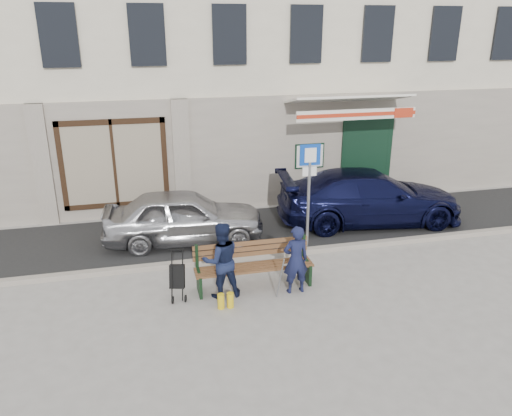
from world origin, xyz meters
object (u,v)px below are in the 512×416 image
object	(u,v)px
parking_sign	(309,182)
bench	(252,267)
man	(296,260)
car_navy	(370,197)
stroller	(177,278)
car_silver	(184,216)
woman	(221,260)

from	to	relation	value
parking_sign	bench	xyz separation A→B (m)	(-1.66, -1.40, -1.25)
bench	man	distance (m)	0.92
parking_sign	car_navy	bearing A→B (deg)	33.53
stroller	bench	bearing A→B (deg)	17.65
car_silver	parking_sign	distance (m)	3.19
car_silver	woman	distance (m)	2.86
car_silver	man	size ratio (longest dim) A/B	2.73
man	woman	distance (m)	1.46
bench	man	xyz separation A→B (m)	(0.80, -0.39, 0.25)
man	car_navy	bearing A→B (deg)	-136.52
woman	car_navy	bearing A→B (deg)	-151.35
car_navy	parking_sign	xyz separation A→B (m)	(-2.23, -1.38, 1.00)
man	stroller	distance (m)	2.34
bench	car_silver	bearing A→B (deg)	112.59
car_navy	bench	xyz separation A→B (m)	(-3.88, -2.78, -0.26)
bench	stroller	xyz separation A→B (m)	(-1.50, -0.08, -0.02)
car_silver	stroller	xyz separation A→B (m)	(-0.41, -2.71, -0.22)
woman	car_silver	bearing A→B (deg)	-85.87
car_navy	man	xyz separation A→B (m)	(-3.09, -3.17, -0.01)
man	bench	bearing A→B (deg)	-28.35
parking_sign	stroller	world-z (taller)	parking_sign
parking_sign	bench	bearing A→B (deg)	-138.02
car_silver	parking_sign	xyz separation A→B (m)	(2.75, -1.22, 1.05)
parking_sign	man	world-z (taller)	parking_sign
woman	stroller	distance (m)	0.92
woman	stroller	xyz separation A→B (m)	(-0.85, 0.12, -0.33)
parking_sign	bench	distance (m)	2.51
man	woman	world-z (taller)	woman
car_navy	stroller	distance (m)	6.11
parking_sign	woman	world-z (taller)	parking_sign
woman	stroller	size ratio (longest dim) A/B	1.55
car_navy	woman	size ratio (longest dim) A/B	3.19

